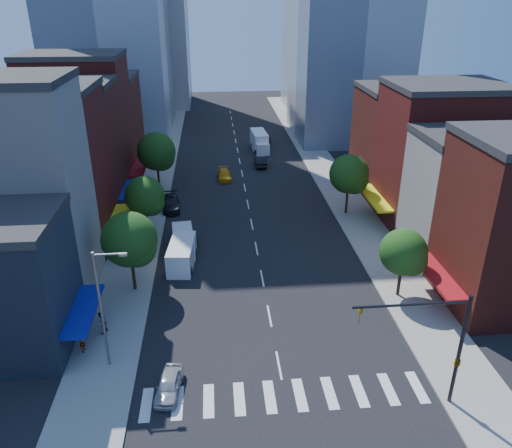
{
  "coord_description": "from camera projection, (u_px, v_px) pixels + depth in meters",
  "views": [
    {
      "loc": [
        -4.1,
        -27.75,
        24.05
      ],
      "look_at": [
        -0.47,
        13.27,
        5.0
      ],
      "focal_mm": 35.0,
      "sensor_mm": 36.0,
      "label": 1
    }
  ],
  "objects": [
    {
      "name": "pedestrian_far",
      "position": [
        102.0,
        323.0,
        38.29
      ],
      "size": [
        1.0,
        1.11,
        1.85
      ],
      "primitive_type": "imported",
      "rotation": [
        0.0,
        0.0,
        -1.98
      ],
      "color": "#999999",
      "rests_on": "sidewalk_left"
    },
    {
      "name": "box_truck",
      "position": [
        260.0,
        142.0,
        83.8
      ],
      "size": [
        2.75,
        7.66,
        3.03
      ],
      "rotation": [
        0.0,
        0.0,
        0.07
      ],
      "color": "white",
      "rests_on": "ground"
    },
    {
      "name": "traffic_signal",
      "position": [
        451.0,
        352.0,
        30.5
      ],
      "size": [
        7.24,
        2.24,
        8.0
      ],
      "color": "black",
      "rests_on": "sidewalk_right"
    },
    {
      "name": "tree_left_mid",
      "position": [
        146.0,
        198.0,
        52.53
      ],
      "size": [
        4.2,
        4.2,
        6.65
      ],
      "color": "black",
      "rests_on": "sidewalk_left"
    },
    {
      "name": "bldg_right_2",
      "position": [
        439.0,
        157.0,
        55.74
      ],
      "size": [
        12.0,
        10.0,
        15.0
      ],
      "primitive_type": "cube",
      "color": "maroon",
      "rests_on": "ground"
    },
    {
      "name": "parked_car_rear",
      "position": [
        171.0,
        203.0,
        60.98
      ],
      "size": [
        2.56,
        5.37,
        1.51
      ],
      "primitive_type": "imported",
      "rotation": [
        0.0,
        0.0,
        0.09
      ],
      "color": "black",
      "rests_on": "ground"
    },
    {
      "name": "taxi",
      "position": [
        224.0,
        175.0,
        70.91
      ],
      "size": [
        1.99,
        4.59,
        1.31
      ],
      "primitive_type": "imported",
      "rotation": [
        0.0,
        0.0,
        0.03
      ],
      "color": "orange",
      "rests_on": "ground"
    },
    {
      "name": "tree_right_near",
      "position": [
        405.0,
        254.0,
        41.85
      ],
      "size": [
        4.0,
        4.0,
        6.2
      ],
      "color": "black",
      "rests_on": "sidewalk_right"
    },
    {
      "name": "parked_car_front",
      "position": [
        169.0,
        385.0,
        32.83
      ],
      "size": [
        1.98,
        3.9,
        1.27
      ],
      "primitive_type": "imported",
      "rotation": [
        0.0,
        0.0,
        -0.13
      ],
      "color": "#ABAAAF",
      "rests_on": "ground"
    },
    {
      "name": "parked_car_third",
      "position": [
        183.0,
        250.0,
        49.99
      ],
      "size": [
        2.98,
        5.48,
        1.46
      ],
      "primitive_type": "imported",
      "rotation": [
        0.0,
        0.0,
        -0.11
      ],
      "color": "#999999",
      "rests_on": "ground"
    },
    {
      "name": "bldg_left_4",
      "position": [
        81.0,
        127.0,
        64.17
      ],
      "size": [
        12.0,
        9.0,
        17.0
      ],
      "primitive_type": "cube",
      "color": "maroon",
      "rests_on": "ground"
    },
    {
      "name": "ground",
      "position": [
        279.0,
        365.0,
        35.52
      ],
      "size": [
        220.0,
        220.0,
        0.0
      ],
      "primitive_type": "plane",
      "color": "black",
      "rests_on": "ground"
    },
    {
      "name": "crosswalk",
      "position": [
        285.0,
        396.0,
        32.8
      ],
      "size": [
        19.0,
        3.0,
        0.01
      ],
      "primitive_type": "cube",
      "color": "silver",
      "rests_on": "ground"
    },
    {
      "name": "bldg_left_5",
      "position": [
        98.0,
        125.0,
        73.6
      ],
      "size": [
        12.0,
        10.0,
        13.0
      ],
      "primitive_type": "cube",
      "color": "#551D15",
      "rests_on": "ground"
    },
    {
      "name": "bldg_left_2",
      "position": [
        42.0,
        173.0,
        49.01
      ],
      "size": [
        12.0,
        9.0,
        16.0
      ],
      "primitive_type": "cube",
      "color": "maroon",
      "rests_on": "ground"
    },
    {
      "name": "traffic_car_oncoming",
      "position": [
        260.0,
        161.0,
        76.31
      ],
      "size": [
        1.65,
        4.69,
        1.54
      ],
      "primitive_type": "imported",
      "rotation": [
        0.0,
        0.0,
        3.14
      ],
      "color": "black",
      "rests_on": "ground"
    },
    {
      "name": "tree_left_near",
      "position": [
        131.0,
        242.0,
        42.44
      ],
      "size": [
        4.8,
        4.8,
        7.3
      ],
      "color": "black",
      "rests_on": "sidewalk_left"
    },
    {
      "name": "bldg_left_1",
      "position": [
        8.0,
        196.0,
        40.91
      ],
      "size": [
        12.0,
        8.0,
        18.0
      ],
      "primitive_type": "cube",
      "color": "beige",
      "rests_on": "ground"
    },
    {
      "name": "sidewalk_left",
      "position": [
        155.0,
        180.0,
        70.65
      ],
      "size": [
        5.0,
        120.0,
        0.15
      ],
      "primitive_type": "cube",
      "color": "gray",
      "rests_on": "ground"
    },
    {
      "name": "pedestrian_near",
      "position": [
        82.0,
        342.0,
        36.36
      ],
      "size": [
        0.42,
        0.62,
        1.69
      ],
      "primitive_type": "imported",
      "rotation": [
        0.0,
        0.0,
        1.55
      ],
      "color": "#999999",
      "rests_on": "sidewalk_left"
    },
    {
      "name": "traffic_car_far",
      "position": [
        266.0,
        139.0,
        88.22
      ],
      "size": [
        2.03,
        3.96,
        1.29
      ],
      "primitive_type": "imported",
      "rotation": [
        0.0,
        0.0,
        3.0
      ],
      "color": "#999999",
      "rests_on": "ground"
    },
    {
      "name": "tree_right_far",
      "position": [
        350.0,
        176.0,
        57.84
      ],
      "size": [
        4.6,
        4.6,
        7.2
      ],
      "color": "black",
      "rests_on": "sidewalk_right"
    },
    {
      "name": "parked_car_second",
      "position": [
        184.0,
        241.0,
        51.58
      ],
      "size": [
        1.78,
        4.78,
        1.56
      ],
      "primitive_type": "imported",
      "rotation": [
        0.0,
        0.0,
        -0.03
      ],
      "color": "black",
      "rests_on": "ground"
    },
    {
      "name": "cargo_van_near",
      "position": [
        182.0,
        255.0,
        47.99
      ],
      "size": [
        2.74,
        5.81,
        2.4
      ],
      "rotation": [
        0.0,
        0.0,
        -0.09
      ],
      "color": "white",
      "rests_on": "ground"
    },
    {
      "name": "cargo_van_far",
      "position": [
        183.0,
        241.0,
        50.91
      ],
      "size": [
        2.52,
        5.24,
        2.16
      ],
      "rotation": [
        0.0,
        0.0,
        0.1
      ],
      "color": "white",
      "rests_on": "ground"
    },
    {
      "name": "bldg_left_3",
      "position": [
        65.0,
        153.0,
        56.9
      ],
      "size": [
        12.0,
        8.0,
        15.0
      ],
      "primitive_type": "cube",
      "color": "#551D15",
      "rests_on": "ground"
    },
    {
      "name": "streetlight",
      "position": [
        103.0,
        303.0,
        33.26
      ],
      "size": [
        2.25,
        0.25,
        9.0
      ],
      "color": "slate",
      "rests_on": "sidewalk_left"
    },
    {
      "name": "bldg_right_1",
      "position": [
        475.0,
        199.0,
        48.24
      ],
      "size": [
        12.0,
        8.0,
        12.0
      ],
      "primitive_type": "cube",
      "color": "beige",
      "rests_on": "ground"
    },
    {
      "name": "tree_left_far",
      "position": [
        158.0,
        153.0,
        64.9
      ],
      "size": [
        5.0,
        5.0,
        7.75
      ],
      "color": "black",
      "rests_on": "sidewalk_left"
    },
    {
      "name": "bldg_right_3",
      "position": [
        405.0,
        141.0,
        65.2
      ],
      "size": [
        12.0,
        10.0,
        13.0
      ],
      "primitive_type": "cube",
      "color": "#551D15",
      "rests_on": "ground"
    },
    {
      "name": "sidewalk_right",
      "position": [
        328.0,
        175.0,
        72.65
      ],
      "size": [
        5.0,
        120.0,
        0.15
      ],
      "primitive_type": "cube",
      "color": "gray",
      "rests_on": "ground"
    }
  ]
}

